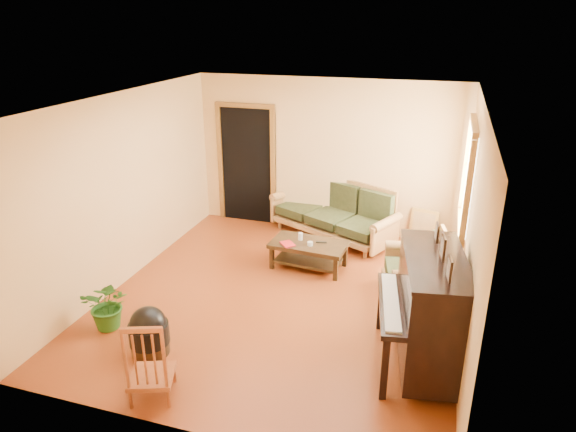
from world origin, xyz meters
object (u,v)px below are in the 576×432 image
(armchair, at_px, (415,266))
(footstool, at_px, (149,336))
(ceramic_crock, at_px, (446,243))
(red_chair, at_px, (150,357))
(piano, at_px, (430,313))
(sofa, at_px, (332,211))
(potted_plant, at_px, (108,305))
(coffee_table, at_px, (309,255))

(armchair, xyz_separation_m, footstool, (-2.69, -2.10, -0.25))
(ceramic_crock, bearing_deg, footstool, -129.36)
(footstool, relative_size, red_chair, 0.49)
(piano, bearing_deg, red_chair, -162.14)
(sofa, distance_m, potted_plant, 3.97)
(coffee_table, distance_m, ceramic_crock, 2.31)
(sofa, xyz_separation_m, footstool, (-1.21, -3.75, -0.26))
(coffee_table, bearing_deg, potted_plant, -129.81)
(red_chair, bearing_deg, footstool, 103.45)
(piano, xyz_separation_m, potted_plant, (-3.66, -0.42, -0.32))
(footstool, distance_m, potted_plant, 0.79)
(footstool, relative_size, potted_plant, 0.71)
(ceramic_crock, relative_size, potted_plant, 0.38)
(coffee_table, height_order, footstool, footstool)
(armchair, xyz_separation_m, potted_plant, (-3.42, -1.80, -0.15))
(piano, distance_m, footstool, 3.05)
(armchair, relative_size, footstool, 2.08)
(red_chair, height_order, potted_plant, red_chair)
(coffee_table, bearing_deg, ceramic_crock, 32.25)
(armchair, relative_size, ceramic_crock, 3.95)
(sofa, bearing_deg, ceramic_crock, 25.23)
(coffee_table, height_order, ceramic_crock, coffee_table)
(armchair, distance_m, ceramic_crock, 1.74)
(coffee_table, xyz_separation_m, footstool, (-1.14, -2.54, 0.01))
(coffee_table, relative_size, red_chair, 1.23)
(piano, bearing_deg, ceramic_crock, 77.84)
(red_chair, bearing_deg, ceramic_crock, 38.17)
(ceramic_crock, distance_m, potted_plant, 5.16)
(armchair, bearing_deg, piano, -92.32)
(red_chair, bearing_deg, armchair, 29.42)
(piano, bearing_deg, potted_plant, 177.16)
(coffee_table, relative_size, footstool, 2.50)
(armchair, relative_size, red_chair, 1.03)
(armchair, height_order, ceramic_crock, armchair)
(sofa, relative_size, red_chair, 2.43)
(potted_plant, bearing_deg, piano, 6.47)
(coffee_table, xyz_separation_m, red_chair, (-0.75, -3.13, 0.25))
(sofa, xyz_separation_m, potted_plant, (-1.94, -3.45, -0.16))
(coffee_table, height_order, potted_plant, potted_plant)
(armchair, bearing_deg, footstool, -154.29)
(sofa, bearing_deg, footstool, -83.07)
(sofa, relative_size, coffee_table, 1.97)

